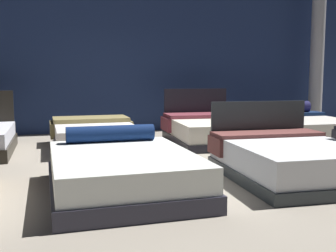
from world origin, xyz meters
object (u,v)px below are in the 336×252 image
Objects in this scene: bed_5 at (95,135)px; support_pillar at (317,58)px; bed_7 at (306,127)px; bed_1 at (122,171)px; bed_6 at (209,130)px; bed_2 at (291,159)px.

bed_5 is 0.60× the size of support_pillar.
bed_7 is at bearing -130.32° from support_pillar.
bed_1 is 3.75m from bed_6.
bed_6 is (2.24, 0.00, 0.02)m from bed_5.
support_pillar reaches higher than bed_1.
bed_6 reaches higher than bed_7.
bed_7 is 0.58× the size of support_pillar.
bed_6 is at bearing 91.44° from bed_2.
bed_2 is at bearing -87.87° from bed_6.
bed_6 is 2.16m from bed_7.
bed_2 is 3.68m from bed_5.
bed_2 is 3.68m from bed_7.
bed_2 is 1.04× the size of bed_7.
bed_1 is 1.02× the size of bed_2.
bed_5 is (-2.18, 2.97, -0.01)m from bed_2.
bed_7 is (4.41, -0.05, 0.01)m from bed_5.
support_pillar is at bearing 13.61° from bed_5.
bed_2 reaches higher than bed_1.
bed_6 is at bearing -156.86° from support_pillar.
bed_2 is 5.88m from support_pillar.
bed_2 is at bearing -0.18° from bed_1.
bed_2 is 2.97m from bed_6.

